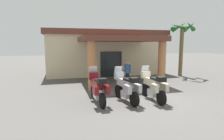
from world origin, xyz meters
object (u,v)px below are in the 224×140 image
motorcycle_cream (153,86)px  palm_tree_near_portico (182,35)px  motel_building (103,51)px  motorcycle_silver (126,87)px  motorcycle_maroon (98,88)px  pedestrian (128,71)px

motorcycle_cream → palm_tree_near_portico: (5.73, 5.77, 2.78)m
motel_building → motorcycle_silver: 10.11m
motorcycle_maroon → motorcycle_silver: size_ratio=1.00×
motorcycle_maroon → motorcycle_cream: (2.65, -0.35, 0.00)m
motorcycle_silver → motel_building: bearing=-15.3°
motel_building → motorcycle_silver: size_ratio=5.15×
motorcycle_silver → palm_tree_near_portico: palm_tree_near_portico is taller
motorcycle_cream → palm_tree_near_portico: bearing=-46.1°
motel_building → palm_tree_near_portico: 7.36m
motorcycle_silver → palm_tree_near_portico: (7.06, 5.62, 2.78)m
motorcycle_cream → motel_building: bearing=-1.0°
motel_building → pedestrian: 6.51m
palm_tree_near_portico → motorcycle_cream: bearing=-134.8°
motel_building → palm_tree_near_portico: (5.78, -4.32, 1.47)m
motorcycle_silver → palm_tree_near_portico: 9.44m
motorcycle_silver → pedestrian: (1.42, 3.53, 0.22)m
motorcycle_maroon → pedestrian: bearing=-42.8°
motorcycle_cream → pedestrian: motorcycle_cream is taller
motorcycle_cream → pedestrian: 3.69m
motorcycle_maroon → palm_tree_near_portico: 10.36m
motorcycle_maroon → motel_building: bearing=-18.3°
pedestrian → motel_building: bearing=60.9°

